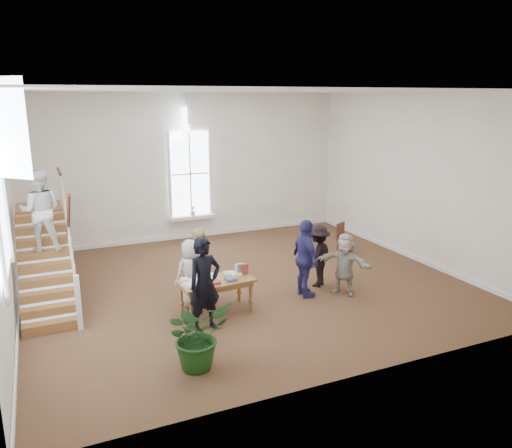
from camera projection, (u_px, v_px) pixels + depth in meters
name	position (u px, v px, depth m)	size (l,w,h in m)	color
ground	(245.00, 284.00, 12.02)	(10.00, 10.00, 0.00)	#492F1C
room_shell	(192.00, 226.00, 15.82)	(10.49, 10.00, 10.00)	beige
staircase	(43.00, 230.00, 10.59)	(1.10, 4.10, 2.92)	brown
library_table	(215.00, 283.00, 10.28)	(1.58, 0.87, 0.78)	brown
police_officer	(205.00, 284.00, 9.46)	(0.67, 0.44, 1.83)	black
elderly_woman	(191.00, 273.00, 10.66)	(0.71, 0.46, 1.45)	beige
person_yellow	(198.00, 262.00, 11.20)	(0.76, 0.59, 1.56)	beige
woman_cluster_a	(305.00, 259.00, 11.06)	(1.04, 0.43, 1.77)	navy
woman_cluster_b	(318.00, 256.00, 11.73)	(0.96, 0.55, 1.48)	black
woman_cluster_c	(344.00, 264.00, 11.28)	(1.31, 0.42, 1.42)	#B5AFA3
floor_plant	(197.00, 335.00, 8.18)	(1.05, 0.91, 1.17)	#133711
side_chair	(343.00, 237.00, 14.23)	(0.51, 0.51, 0.89)	#371B0F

